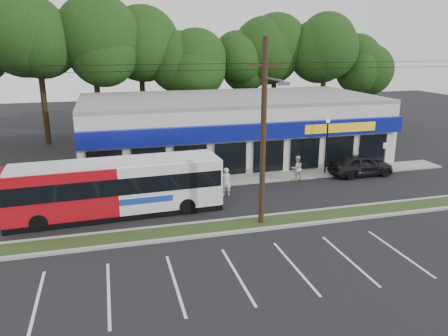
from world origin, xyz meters
TOP-DOWN VIEW (x-y plane):
  - ground at (0.00, 0.00)m, footprint 120.00×120.00m
  - grass_strip at (0.00, 1.00)m, footprint 40.00×1.60m
  - curb_south at (0.00, 0.15)m, footprint 40.00×0.25m
  - curb_north at (0.00, 1.85)m, footprint 40.00×0.25m
  - sidewalk at (5.00, 9.00)m, footprint 32.00×2.20m
  - strip_mall at (5.50, 15.91)m, footprint 25.00×12.55m
  - utility_pole at (2.83, 0.93)m, footprint 50.00×2.77m
  - lamp_post at (11.00, 8.80)m, footprint 0.30×0.30m
  - sign_post at (16.00, 8.57)m, footprint 0.45×0.10m
  - tree_line at (4.00, 26.00)m, footprint 46.76×6.76m
  - metrobus at (-4.58, 4.50)m, footprint 12.20×3.09m
  - car_dark at (13.39, 7.75)m, footprint 4.84×1.95m
  - pedestrian_a at (2.34, 6.00)m, footprint 0.73×0.51m
  - pedestrian_b at (8.21, 7.85)m, footprint 0.92×0.73m

SIDE VIEW (x-z plane):
  - ground at x=0.00m, z-range 0.00..0.00m
  - sidewalk at x=5.00m, z-range 0.00..0.10m
  - grass_strip at x=0.00m, z-range 0.00..0.12m
  - curb_south at x=0.00m, z-range 0.00..0.14m
  - curb_north at x=0.00m, z-range 0.00..0.14m
  - car_dark at x=13.39m, z-range 0.00..1.65m
  - pedestrian_b at x=8.21m, z-range 0.00..1.86m
  - pedestrian_a at x=2.34m, z-range 0.00..1.91m
  - sign_post at x=16.00m, z-range 0.44..2.67m
  - metrobus at x=-4.58m, z-range 0.10..3.35m
  - strip_mall at x=5.50m, z-range 0.00..5.30m
  - lamp_post at x=11.00m, z-range 0.55..4.80m
  - utility_pole at x=2.83m, z-range 0.41..10.41m
  - tree_line at x=4.00m, z-range 2.50..14.33m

